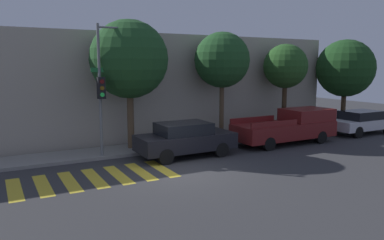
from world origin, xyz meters
name	(u,v)px	position (x,y,z in m)	size (l,w,h in m)	color
ground_plane	(180,172)	(0.00, 0.00, 0.00)	(60.00, 60.00, 0.00)	#333335
sidewalk	(140,149)	(0.00, 4.23, 0.07)	(26.00, 2.06, 0.14)	gray
building_row	(111,86)	(0.00, 8.66, 2.80)	(26.00, 6.00, 5.60)	#A89E8E
crosswalk	(95,178)	(-2.99, 0.80, 0.00)	(5.64, 2.60, 0.00)	gold
traffic_light_pole	(111,74)	(-1.52, 3.37, 3.63)	(2.56, 0.56, 5.69)	slate
sedan_near_corner	(185,139)	(1.32, 2.10, 0.79)	(4.30, 1.87, 1.51)	black
pickup_truck	(290,126)	(7.38, 2.10, 0.87)	(5.52, 1.96, 1.72)	maroon
sedan_middle	(361,122)	(12.94, 2.10, 0.72)	(4.23, 1.82, 1.36)	silver
tree_near_corner	(129,60)	(-0.38, 4.35, 4.24)	(3.58, 3.58, 6.05)	brown
tree_midblock	(222,60)	(4.67, 4.35, 4.24)	(2.89, 2.89, 5.70)	brown
tree_far_end	(285,67)	(9.01, 4.35, 3.90)	(2.54, 2.54, 5.20)	#42301E
tree_behind_truck	(345,68)	(14.07, 4.35, 3.78)	(3.65, 3.65, 5.62)	#4C3823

